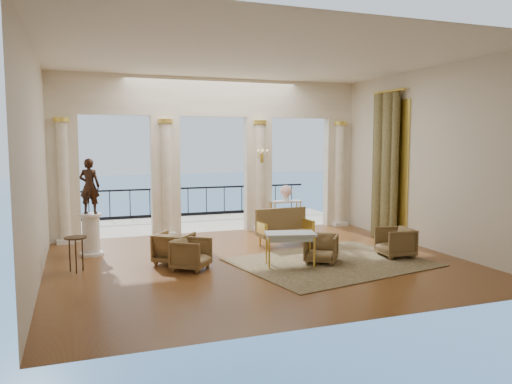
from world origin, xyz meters
name	(u,v)px	position (x,y,z in m)	size (l,w,h in m)	color
floor	(258,262)	(0.00, 0.00, 0.00)	(9.00, 9.00, 0.00)	#45220D
room_walls	(278,132)	(0.00, -1.12, 2.88)	(9.00, 9.00, 9.00)	beige
arcade	(213,145)	(0.00, 3.82, 2.58)	(9.00, 0.56, 4.50)	beige
terrace	(198,224)	(0.00, 5.80, -0.05)	(10.00, 3.60, 0.10)	#B8B19A
balustrade	(188,204)	(0.00, 7.40, 0.41)	(9.00, 0.06, 1.03)	black
palm_tree	(247,101)	(2.00, 6.60, 4.09)	(2.00, 2.00, 4.50)	#4C3823
sea	(107,205)	(0.00, 60.00, -6.00)	(160.00, 160.00, 0.00)	navy
curtain	(384,166)	(4.28, 1.50, 2.02)	(0.33, 1.40, 4.09)	#4A4125
window_frame	(390,163)	(4.47, 1.50, 2.10)	(0.04, 1.60, 3.40)	#EECA4E
wall_sconce	(262,157)	(1.40, 3.51, 2.23)	(0.30, 0.11, 0.33)	#EECA4E
rug	(331,262)	(1.50, -0.63, 0.01)	(4.01, 3.12, 0.02)	#2E311A
armchair_a	(191,253)	(-1.56, -0.13, 0.36)	(0.70, 0.66, 0.72)	#453B1F
armchair_b	(321,247)	(1.29, -0.55, 0.35)	(0.69, 0.64, 0.71)	#453B1F
armchair_c	(395,241)	(3.19, -0.62, 0.38)	(0.73, 0.69, 0.76)	#453B1F
armchair_d	(174,246)	(-1.80, 0.52, 0.38)	(0.74, 0.69, 0.76)	#453B1F
settee	(284,227)	(1.25, 1.50, 0.47)	(1.46, 0.67, 0.95)	#453B1F
game_table	(290,236)	(0.52, -0.57, 0.66)	(1.18, 0.82, 0.73)	#ACC6D5
pedestal	(91,235)	(-3.50, 1.95, 0.48)	(0.55, 0.55, 1.00)	silver
statue	(89,186)	(-3.50, 1.95, 1.65)	(0.48, 0.31, 1.30)	black
console_table	(286,206)	(2.20, 3.55, 0.74)	(0.95, 0.41, 0.89)	silver
urn	(286,192)	(2.20, 3.55, 1.16)	(0.36, 0.36, 0.48)	white
side_table	(76,242)	(-3.84, 0.47, 0.63)	(0.45, 0.45, 0.74)	black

